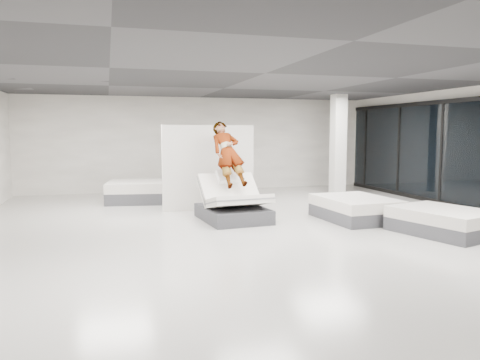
% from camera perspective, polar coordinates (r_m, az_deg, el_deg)
% --- Properties ---
extents(room, '(14.00, 14.04, 3.20)m').
position_cam_1_polar(room, '(9.52, 3.05, 3.26)').
color(room, '#B5B2AA').
rests_on(room, ground).
extents(hero_bed, '(1.51, 1.91, 1.15)m').
position_cam_1_polar(hero_bed, '(10.75, -0.85, -3.12)').
color(hero_bed, '#38393E').
rests_on(hero_bed, floor).
extents(person, '(0.82, 1.76, 1.48)m').
position_cam_1_polar(person, '(10.95, -1.44, 1.61)').
color(person, slate).
rests_on(person, hero_bed).
extents(remote, '(0.06, 0.15, 0.08)m').
position_cam_1_polar(remote, '(10.72, 0.30, 0.24)').
color(remote, black).
rests_on(remote, person).
extents(divider_panel, '(2.43, 0.18, 2.21)m').
position_cam_1_polar(divider_panel, '(12.20, -3.82, 1.52)').
color(divider_panel, silver).
rests_on(divider_panel, floor).
extents(flat_bed_right_far, '(1.54, 1.99, 0.53)m').
position_cam_1_polar(flat_bed_right_far, '(11.16, 13.91, -3.41)').
color(flat_bed_right_far, '#38393E').
rests_on(flat_bed_right_far, floor).
extents(flat_bed_right_near, '(1.83, 2.15, 0.51)m').
position_cam_1_polar(flat_bed_right_near, '(10.22, 23.57, -4.65)').
color(flat_bed_right_near, '#38393E').
rests_on(flat_bed_right_near, floor).
extents(flat_bed_left_far, '(2.40, 1.94, 0.60)m').
position_cam_1_polar(flat_bed_left_far, '(13.93, -11.32, -1.35)').
color(flat_bed_left_far, '#38393E').
rests_on(flat_bed_left_far, floor).
extents(column, '(0.40, 0.40, 3.20)m').
position_cam_1_polar(column, '(15.25, 11.86, 4.17)').
color(column, silver).
rests_on(column, floor).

